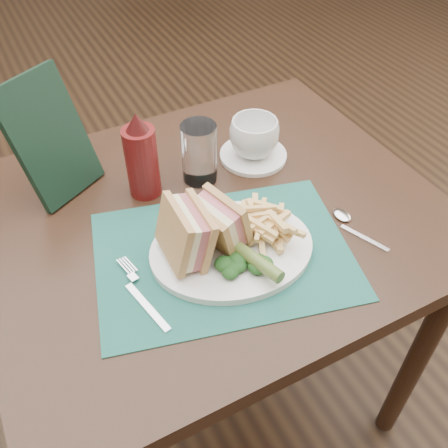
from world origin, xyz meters
name	(u,v)px	position (x,y,z in m)	size (l,w,h in m)	color
floor	(155,278)	(0.00, 0.00, 0.00)	(7.00, 7.00, 0.00)	black
table_main	(214,319)	(0.00, -0.50, 0.38)	(0.90, 0.75, 0.75)	black
placemat	(223,255)	(-0.04, -0.62, 0.75)	(0.46, 0.33, 0.00)	#1B584B
plate	(232,249)	(-0.02, -0.62, 0.76)	(0.30, 0.24, 0.01)	white
sandwich_half_a	(174,237)	(-0.12, -0.60, 0.82)	(0.06, 0.11, 0.10)	tan
sandwich_half_b	(211,227)	(-0.05, -0.61, 0.82)	(0.06, 0.10, 0.09)	tan
kale_garnish	(246,262)	(-0.02, -0.68, 0.78)	(0.11, 0.08, 0.03)	#153B15
pickle_spear	(254,259)	(-0.01, -0.68, 0.79)	(0.02, 0.02, 0.12)	#4C6326
fries_pile	(263,219)	(0.05, -0.61, 0.80)	(0.18, 0.20, 0.06)	#EBC175
fork	(141,293)	(-0.20, -0.64, 0.76)	(0.03, 0.17, 0.01)	silver
spoon	(356,229)	(0.22, -0.68, 0.76)	(0.03, 0.15, 0.01)	silver
saucer	(253,155)	(0.16, -0.39, 0.76)	(0.15, 0.15, 0.01)	white
coffee_cup	(254,137)	(0.16, -0.39, 0.80)	(0.11, 0.11, 0.09)	white
drinking_glass	(199,153)	(0.02, -0.40, 0.81)	(0.07, 0.07, 0.13)	white
ketchup_bottle	(141,155)	(-0.10, -0.39, 0.84)	(0.07, 0.07, 0.19)	#570F0F
check_presenter	(50,138)	(-0.24, -0.29, 0.87)	(0.15, 0.02, 0.25)	black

